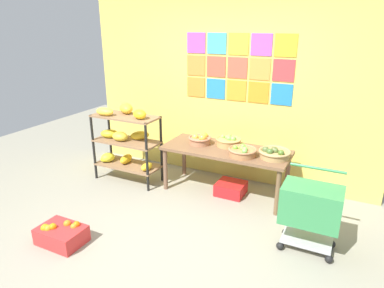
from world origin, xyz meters
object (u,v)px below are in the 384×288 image
(fruit_basket_left, at_px, (229,141))
(orange_crate_foreground, at_px, (61,234))
(banana_shelf_unit, at_px, (124,138))
(shopping_cart, at_px, (311,207))
(fruit_basket_centre, at_px, (200,139))
(fruit_basket_back_right, at_px, (274,153))
(fruit_basket_back_left, at_px, (242,151))
(produce_crate_under_table, at_px, (231,188))
(display_table, at_px, (226,154))

(fruit_basket_left, distance_m, orange_crate_foreground, 2.38)
(banana_shelf_unit, relative_size, fruit_basket_left, 3.31)
(shopping_cart, bearing_deg, fruit_basket_centre, 165.61)
(banana_shelf_unit, relative_size, shopping_cart, 1.35)
(fruit_basket_left, bearing_deg, banana_shelf_unit, -165.62)
(fruit_basket_back_right, height_order, orange_crate_foreground, fruit_basket_back_right)
(fruit_basket_left, bearing_deg, orange_crate_foreground, -119.53)
(banana_shelf_unit, bearing_deg, fruit_basket_back_left, 3.43)
(fruit_basket_left, xyz_separation_m, shopping_cart, (1.24, -0.94, -0.22))
(fruit_basket_back_right, bearing_deg, produce_crate_under_table, 178.58)
(fruit_basket_back_left, height_order, shopping_cart, shopping_cart)
(fruit_basket_back_right, xyz_separation_m, fruit_basket_centre, (-1.05, 0.07, 0.01))
(fruit_basket_back_left, bearing_deg, produce_crate_under_table, 145.02)
(produce_crate_under_table, bearing_deg, fruit_basket_back_right, -1.42)
(produce_crate_under_table, bearing_deg, orange_crate_foreground, -123.85)
(fruit_basket_left, relative_size, fruit_basket_back_left, 0.95)
(orange_crate_foreground, bearing_deg, fruit_basket_centre, 68.54)
(fruit_basket_back_right, height_order, shopping_cart, shopping_cart)
(display_table, distance_m, fruit_basket_left, 0.19)
(display_table, xyz_separation_m, fruit_basket_left, (-0.01, 0.13, 0.14))
(shopping_cart, bearing_deg, orange_crate_foreground, -142.86)
(fruit_basket_back_right, distance_m, fruit_basket_back_left, 0.39)
(fruit_basket_back_left, xyz_separation_m, shopping_cart, (0.95, -0.67, -0.22))
(display_table, height_order, fruit_basket_back_left, fruit_basket_back_left)
(display_table, height_order, orange_crate_foreground, display_table)
(fruit_basket_back_left, distance_m, shopping_cart, 1.18)
(display_table, height_order, fruit_basket_centre, fruit_basket_centre)
(produce_crate_under_table, distance_m, orange_crate_foreground, 2.23)
(banana_shelf_unit, bearing_deg, produce_crate_under_table, 8.24)
(fruit_basket_centre, xyz_separation_m, produce_crate_under_table, (0.49, -0.05, -0.63))
(display_table, height_order, fruit_basket_left, fruit_basket_left)
(fruit_basket_left, bearing_deg, produce_crate_under_table, -54.09)
(display_table, xyz_separation_m, produce_crate_under_table, (0.10, -0.02, -0.49))
(orange_crate_foreground, bearing_deg, fruit_basket_left, 60.47)
(banana_shelf_unit, distance_m, fruit_basket_back_right, 2.16)
(fruit_basket_back_right, distance_m, shopping_cart, 0.99)
(banana_shelf_unit, distance_m, fruit_basket_centre, 1.14)
(banana_shelf_unit, relative_size, produce_crate_under_table, 3.02)
(fruit_basket_back_left, bearing_deg, fruit_basket_centre, 165.33)
(fruit_basket_back_right, relative_size, fruit_basket_left, 1.16)
(fruit_basket_left, bearing_deg, fruit_basket_back_right, -13.84)
(fruit_basket_centre, xyz_separation_m, fruit_basket_back_left, (0.67, -0.18, -0.01))
(fruit_basket_left, distance_m, fruit_basket_centre, 0.40)
(fruit_basket_centre, distance_m, shopping_cart, 1.84)
(fruit_basket_left, height_order, orange_crate_foreground, fruit_basket_left)
(fruit_basket_centre, relative_size, shopping_cart, 0.38)
(fruit_basket_back_left, bearing_deg, display_table, 151.64)
(fruit_basket_back_right, height_order, fruit_basket_centre, fruit_basket_centre)
(produce_crate_under_table, bearing_deg, banana_shelf_unit, -171.76)
(display_table, distance_m, fruit_basket_back_left, 0.34)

